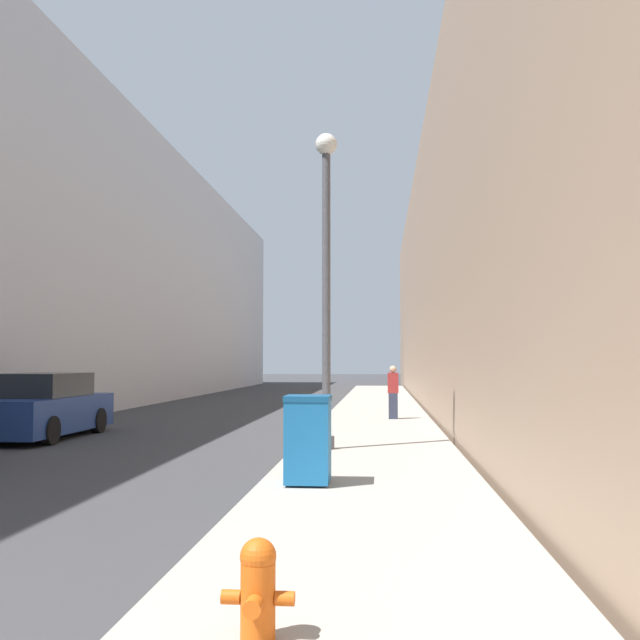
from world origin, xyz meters
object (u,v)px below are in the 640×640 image
fire_hydrant (258,587)px  parked_sedan_near (43,408)px  trash_bin (308,439)px  lamppost (326,264)px  pedestrian_on_sidewalk (393,392)px

fire_hydrant → parked_sedan_near: (-7.35, 12.17, 0.28)m
trash_bin → parked_sedan_near: (-7.09, 6.58, -0.03)m
fire_hydrant → parked_sedan_near: 14.22m
trash_bin → parked_sedan_near: parked_sedan_near is taller
trash_bin → lamppost: 5.07m
lamppost → parked_sedan_near: (-7.04, 2.52, -3.07)m
parked_sedan_near → fire_hydrant: bearing=-58.9°
trash_bin → pedestrian_on_sidewalk: (1.39, 11.52, 0.16)m
fire_hydrant → trash_bin: 5.61m
fire_hydrant → pedestrian_on_sidewalk: 17.15m
lamppost → pedestrian_on_sidewalk: 8.13m
fire_hydrant → lamppost: lamppost is taller
fire_hydrant → trash_bin: size_ratio=0.50×
lamppost → pedestrian_on_sidewalk: size_ratio=3.97×
fire_hydrant → pedestrian_on_sidewalk: bearing=86.2°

